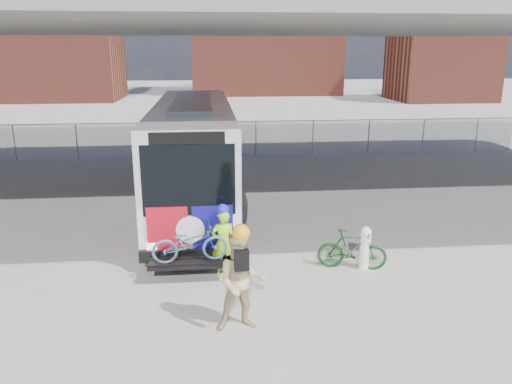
{
  "coord_description": "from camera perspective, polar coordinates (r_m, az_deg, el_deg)",
  "views": [
    {
      "loc": [
        -1.54,
        -13.42,
        5.35
      ],
      "look_at": [
        -0.23,
        -0.37,
        1.6
      ],
      "focal_mm": 35.0,
      "sensor_mm": 36.0,
      "label": 1
    }
  ],
  "objects": [
    {
      "name": "ground",
      "position": [
        14.53,
        0.77,
        -5.65
      ],
      "size": [
        160.0,
        160.0,
        0.0
      ],
      "primitive_type": "plane",
      "color": "#9E9991",
      "rests_on": "ground"
    },
    {
      "name": "bus",
      "position": [
        17.97,
        -7.13,
        5.43
      ],
      "size": [
        2.67,
        12.96,
        3.69
      ],
      "color": "silver",
      "rests_on": "ground"
    },
    {
      "name": "overpass",
      "position": [
        17.53,
        -0.71,
        19.86
      ],
      "size": [
        40.0,
        16.0,
        7.95
      ],
      "color": "#605E59",
      "rests_on": "ground"
    },
    {
      "name": "chainlink_fence",
      "position": [
        25.77,
        -2.25,
        7.17
      ],
      "size": [
        30.0,
        0.06,
        30.0
      ],
      "color": "gray",
      "rests_on": "ground"
    },
    {
      "name": "brick_buildings",
      "position": [
        61.71,
        -3.28,
        15.99
      ],
      "size": [
        54.0,
        22.0,
        12.0
      ],
      "color": "maroon",
      "rests_on": "ground"
    },
    {
      "name": "bollard",
      "position": [
        12.9,
        12.33,
        -6.06
      ],
      "size": [
        0.29,
        0.29,
        1.11
      ],
      "color": "silver",
      "rests_on": "ground"
    },
    {
      "name": "cyclist_hivis",
      "position": [
        12.2,
        -3.77,
        -5.6
      ],
      "size": [
        0.66,
        0.49,
        1.82
      ],
      "rotation": [
        0.0,
        0.0,
        3.3
      ],
      "color": "#94E818",
      "rests_on": "ground"
    },
    {
      "name": "cyclist_tan",
      "position": [
        9.83,
        -1.67,
        -10.08
      ],
      "size": [
        1.02,
        0.81,
        2.2
      ],
      "rotation": [
        0.0,
        0.0,
        0.06
      ],
      "color": "tan",
      "rests_on": "ground"
    },
    {
      "name": "bike_parked",
      "position": [
        12.84,
        10.93,
        -6.45
      ],
      "size": [
        1.8,
        0.92,
        1.04
      ],
      "primitive_type": "imported",
      "rotation": [
        0.0,
        0.0,
        1.31
      ],
      "color": "#144117",
      "rests_on": "ground"
    }
  ]
}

